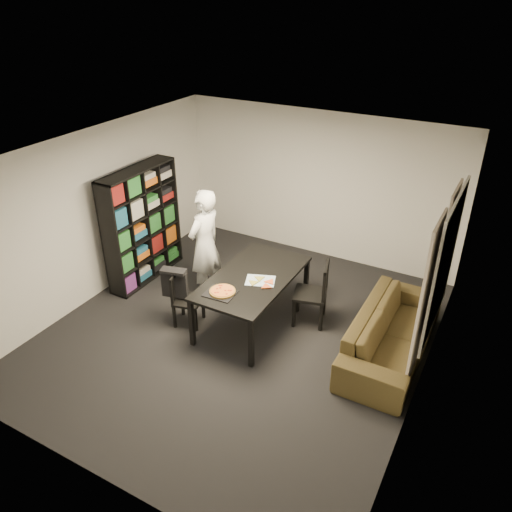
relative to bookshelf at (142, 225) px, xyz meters
The scene contains 16 objects.
room 2.26m from the bookshelf, 15.56° to the right, with size 5.01×5.51×2.61m.
window_pane 4.67m from the bookshelf, ahead, with size 0.02×1.40×1.60m, color black.
window_frame 4.67m from the bookshelf, ahead, with size 0.03×1.52×1.72m, color white.
curtain_left 4.59m from the bookshelf, ahead, with size 0.03×0.70×2.25m, color beige.
curtain_right 4.59m from the bookshelf, ahead, with size 0.03×0.70×2.25m, color beige.
bookshelf is the anchor object (origin of this frame).
dining_table 2.23m from the bookshelf, ahead, with size 1.02×1.84×0.77m.
chair_left 1.62m from the bookshelf, 30.44° to the right, with size 0.46×0.46×0.82m.
chair_right 3.04m from the bookshelf, ahead, with size 0.56×0.56×0.98m.
draped_jacket 1.49m from the bookshelf, 33.52° to the right, with size 0.39×0.24×0.45m.
person 1.22m from the bookshelf, ahead, with size 0.65×0.43×1.79m, color white.
baking_tray 2.22m from the bookshelf, 23.24° to the right, with size 0.40×0.32×0.01m, color black.
pepperoni_pizza 2.22m from the bookshelf, 22.24° to the right, with size 0.35×0.35×0.03m.
kitchen_towel 2.38m from the bookshelf, ahead, with size 0.40×0.30×0.01m, color silver.
pizza_slices 2.43m from the bookshelf, ahead, with size 0.37×0.31×0.01m, color gold, non-canonical shape.
sofa 4.22m from the bookshelf, ahead, with size 2.24×0.87×0.65m, color #3B3317.
Camera 1 is at (2.97, -4.92, 4.43)m, focal length 35.00 mm.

